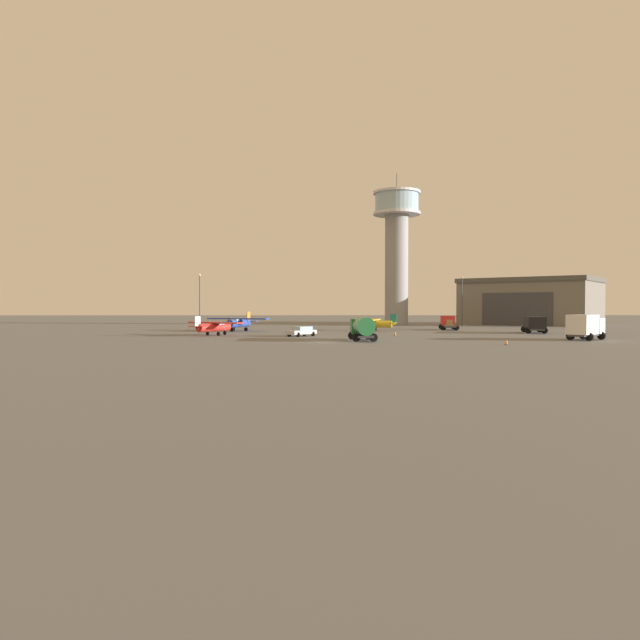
# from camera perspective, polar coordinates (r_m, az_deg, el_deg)

# --- Properties ---
(ground_plane) EXTENTS (400.00, 400.00, 0.00)m
(ground_plane) POSITION_cam_1_polar(r_m,az_deg,el_deg) (68.33, 0.48, -2.14)
(ground_plane) COLOR #60605E
(control_tower) EXTENTS (10.40, 10.40, 33.49)m
(control_tower) POSITION_cam_1_polar(r_m,az_deg,el_deg) (131.05, 7.50, 7.66)
(control_tower) COLOR gray
(control_tower) RESTS_ON ground_plane
(hangar) EXTENTS (35.04, 33.81, 10.44)m
(hangar) POSITION_cam_1_polar(r_m,az_deg,el_deg) (141.42, 19.93, 1.71)
(hangar) COLOR #6B665B
(hangar) RESTS_ON ground_plane
(airplane_red) EXTENTS (8.58, 7.28, 2.81)m
(airplane_red) POSITION_cam_1_polar(r_m,az_deg,el_deg) (83.90, -10.38, -0.62)
(airplane_red) COLOR red
(airplane_red) RESTS_ON ground_plane
(airplane_yellow) EXTENTS (7.60, 9.70, 2.87)m
(airplane_yellow) POSITION_cam_1_polar(r_m,az_deg,el_deg) (98.30, 5.36, -0.30)
(airplane_yellow) COLOR gold
(airplane_yellow) RESTS_ON ground_plane
(airplane_blue) EXTENTS (10.71, 8.45, 3.21)m
(airplane_blue) POSITION_cam_1_polar(r_m,az_deg,el_deg) (98.52, -7.90, -0.21)
(airplane_blue) COLOR #2847A8
(airplane_blue) RESTS_ON ground_plane
(truck_fuel_tanker_green) EXTENTS (3.18, 7.20, 2.88)m
(truck_fuel_tanker_green) POSITION_cam_1_polar(r_m,az_deg,el_deg) (70.50, 4.20, -0.71)
(truck_fuel_tanker_green) COLOR #38383D
(truck_fuel_tanker_green) RESTS_ON ground_plane
(truck_box_white) EXTENTS (5.93, 5.70, 3.13)m
(truck_box_white) POSITION_cam_1_polar(r_m,az_deg,el_deg) (78.80, 24.51, -0.53)
(truck_box_white) COLOR #38383D
(truck_box_white) RESTS_ON ground_plane
(truck_box_black) EXTENTS (4.36, 7.40, 2.56)m
(truck_box_black) POSITION_cam_1_polar(r_m,az_deg,el_deg) (96.27, 20.22, -0.32)
(truck_box_black) COLOR #38383D
(truck_box_black) RESTS_ON ground_plane
(truck_flatbed_red) EXTENTS (3.79, 6.69, 2.48)m
(truck_flatbed_red) POSITION_cam_1_polar(r_m,az_deg,el_deg) (105.45, 12.43, -0.28)
(truck_flatbed_red) COLOR #38383D
(truck_flatbed_red) RESTS_ON ground_plane
(car_silver) EXTENTS (4.41, 4.58, 1.37)m
(car_silver) POSITION_cam_1_polar(r_m,az_deg,el_deg) (80.55, -1.83, -1.08)
(car_silver) COLOR #B7BABF
(car_silver) RESTS_ON ground_plane
(light_post_west) EXTENTS (0.44, 0.44, 10.43)m
(light_post_west) POSITION_cam_1_polar(r_m,az_deg,el_deg) (114.66, -11.69, 2.28)
(light_post_west) COLOR #38383D
(light_post_west) RESTS_ON ground_plane
(light_post_east) EXTENTS (0.44, 0.44, 10.39)m
(light_post_east) POSITION_cam_1_polar(r_m,az_deg,el_deg) (125.26, 13.73, 2.18)
(light_post_east) COLOR #38383D
(light_post_east) RESTS_ON ground_plane
(traffic_cone_near_left) EXTENTS (0.36, 0.36, 0.63)m
(traffic_cone_near_left) POSITION_cam_1_polar(r_m,az_deg,el_deg) (82.65, 7.37, -1.33)
(traffic_cone_near_left) COLOR black
(traffic_cone_near_left) RESTS_ON ground_plane
(traffic_cone_near_right) EXTENTS (0.36, 0.36, 0.55)m
(traffic_cone_near_right) POSITION_cam_1_polar(r_m,az_deg,el_deg) (66.11, 17.78, -2.09)
(traffic_cone_near_right) COLOR black
(traffic_cone_near_right) RESTS_ON ground_plane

